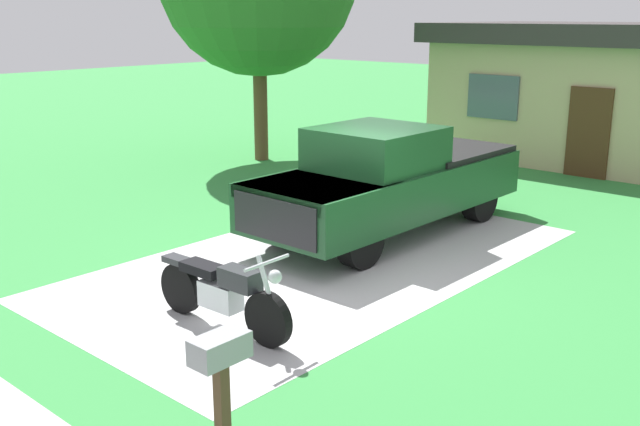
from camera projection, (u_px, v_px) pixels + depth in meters
name	position (u px, v px, depth m)	size (l,w,h in m)	color
ground_plane	(324.00, 262.00, 11.35)	(80.00, 80.00, 0.00)	#34883F
driveway_pad	(324.00, 261.00, 11.35)	(4.53, 8.33, 0.01)	#B4B4B4
motorcycle	(223.00, 292.00, 8.82)	(2.21, 0.70, 1.09)	black
pickup_truck	(391.00, 179.00, 12.70)	(2.03, 5.64, 1.90)	black
mailbox	(221.00, 368.00, 5.85)	(0.26, 0.48, 1.26)	#4C3823
neighbor_house	(631.00, 92.00, 18.60)	(9.60, 5.60, 3.50)	tan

